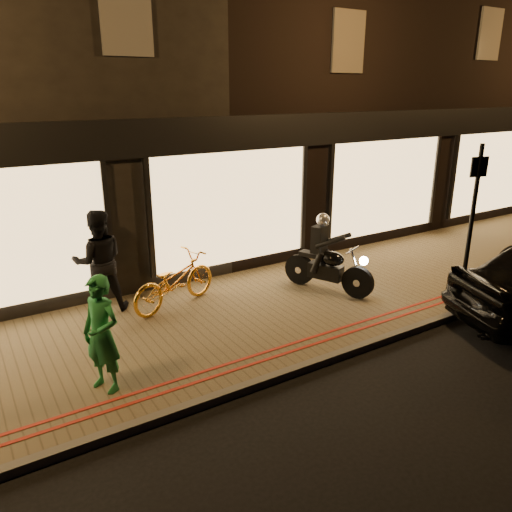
# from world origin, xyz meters

# --- Properties ---
(ground) EXTENTS (90.00, 90.00, 0.00)m
(ground) POSITION_xyz_m (0.00, 0.00, 0.00)
(ground) COLOR black
(ground) RESTS_ON ground
(sidewalk) EXTENTS (50.00, 4.00, 0.12)m
(sidewalk) POSITION_xyz_m (0.00, 2.00, 0.06)
(sidewalk) COLOR brown
(sidewalk) RESTS_ON ground
(kerb_stone) EXTENTS (50.00, 0.14, 0.12)m
(kerb_stone) POSITION_xyz_m (0.00, 0.05, 0.06)
(kerb_stone) COLOR #59544C
(kerb_stone) RESTS_ON ground
(red_kerb_lines) EXTENTS (50.00, 0.26, 0.01)m
(red_kerb_lines) POSITION_xyz_m (0.00, 0.55, 0.12)
(red_kerb_lines) COLOR maroon
(red_kerb_lines) RESTS_ON sidewalk
(building_row) EXTENTS (48.00, 10.11, 8.50)m
(building_row) POSITION_xyz_m (-0.00, 8.99, 4.25)
(building_row) COLOR black
(building_row) RESTS_ON ground
(motorcycle) EXTENTS (0.93, 1.82, 1.59)m
(motorcycle) POSITION_xyz_m (1.13, 2.14, 0.73)
(motorcycle) COLOR black
(motorcycle) RESTS_ON sidewalk
(sign_post) EXTENTS (0.35, 0.11, 3.00)m
(sign_post) POSITION_xyz_m (2.89, 0.25, 1.80)
(sign_post) COLOR black
(sign_post) RESTS_ON sidewalk
(bicycle_gold) EXTENTS (2.02, 1.24, 1.00)m
(bicycle_gold) POSITION_xyz_m (-1.77, 3.02, 0.62)
(bicycle_gold) COLOR orange
(bicycle_gold) RESTS_ON sidewalk
(person_green) EXTENTS (0.63, 0.71, 1.63)m
(person_green) POSITION_xyz_m (-3.65, 0.98, 0.94)
(person_green) COLOR #1F7738
(person_green) RESTS_ON sidewalk
(person_dark) EXTENTS (1.04, 0.87, 1.89)m
(person_dark) POSITION_xyz_m (-2.98, 3.56, 1.07)
(person_dark) COLOR black
(person_dark) RESTS_ON sidewalk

